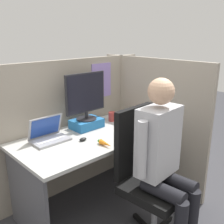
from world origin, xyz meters
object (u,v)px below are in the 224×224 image
object	(u,v)px
person	(164,154)
coffee_mug	(112,117)
office_chair	(146,173)
laptop	(49,136)
stapler	(133,115)
carrot_toy	(105,144)
paper_box	(87,123)
monitor	(86,96)

from	to	relation	value
person	coffee_mug	distance (m)	1.00
office_chair	person	world-z (taller)	person
laptop	person	world-z (taller)	person
laptop	person	size ratio (longest dim) A/B	0.24
stapler	carrot_toy	size ratio (longest dim) A/B	0.96
laptop	coffee_mug	bearing A→B (deg)	0.67
office_chair	carrot_toy	bearing A→B (deg)	114.83
carrot_toy	office_chair	xyz separation A→B (m)	(0.15, -0.32, -0.20)
paper_box	coffee_mug	distance (m)	0.33
laptop	office_chair	size ratio (longest dim) A/B	0.30
stapler	paper_box	bearing A→B (deg)	171.10
office_chair	coffee_mug	bearing A→B (deg)	65.80
monitor	carrot_toy	world-z (taller)	monitor
monitor	carrot_toy	bearing A→B (deg)	-109.55
monitor	coffee_mug	world-z (taller)	monitor
carrot_toy	laptop	bearing A→B (deg)	123.21
paper_box	stapler	bearing A→B (deg)	-8.90
laptop	paper_box	bearing A→B (deg)	4.07
carrot_toy	person	size ratio (longest dim) A/B	0.12
laptop	office_chair	distance (m)	0.90
monitor	stapler	bearing A→B (deg)	-9.16
carrot_toy	stapler	bearing A→B (deg)	25.88
carrot_toy	coffee_mug	distance (m)	0.66
paper_box	laptop	size ratio (longest dim) A/B	0.95
monitor	person	size ratio (longest dim) A/B	0.34
person	coffee_mug	world-z (taller)	person
paper_box	office_chair	distance (m)	0.82
stapler	office_chair	xyz separation A→B (m)	(-0.61, -0.69, -0.20)
stapler	office_chair	world-z (taller)	office_chair
person	coffee_mug	size ratio (longest dim) A/B	13.45
paper_box	person	size ratio (longest dim) A/B	0.22
carrot_toy	person	world-z (taller)	person
paper_box	office_chair	world-z (taller)	office_chair
monitor	stapler	xyz separation A→B (m)	(0.60, -0.10, -0.31)
person	laptop	bearing A→B (deg)	114.50
paper_box	stapler	distance (m)	0.60
person	coffee_mug	xyz separation A→B (m)	(0.35, 0.93, -0.00)
monitor	office_chair	bearing A→B (deg)	-91.10
laptop	coffee_mug	distance (m)	0.77
paper_box	monitor	size ratio (longest dim) A/B	0.65
paper_box	laptop	xyz separation A→B (m)	(-0.45, -0.03, -0.00)
carrot_toy	office_chair	distance (m)	0.41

